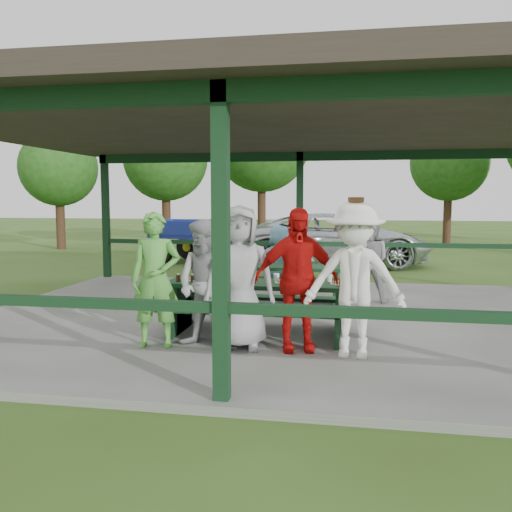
% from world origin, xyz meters
% --- Properties ---
extents(ground, '(90.00, 90.00, 0.00)m').
position_xyz_m(ground, '(0.00, 0.00, 0.00)').
color(ground, '#334F18').
rests_on(ground, ground).
extents(concrete_slab, '(10.00, 8.00, 0.10)m').
position_xyz_m(concrete_slab, '(0.00, 0.00, 0.05)').
color(concrete_slab, slate).
rests_on(concrete_slab, ground).
extents(pavilion_structure, '(10.60, 8.60, 3.24)m').
position_xyz_m(pavilion_structure, '(0.00, 0.00, 3.17)').
color(pavilion_structure, black).
rests_on(pavilion_structure, concrete_slab).
extents(picnic_table_near, '(2.63, 1.39, 0.75)m').
position_xyz_m(picnic_table_near, '(-0.10, -1.20, 0.58)').
color(picnic_table_near, black).
rests_on(picnic_table_near, concrete_slab).
extents(picnic_table_far, '(2.85, 1.39, 0.75)m').
position_xyz_m(picnic_table_far, '(-0.30, 0.80, 0.58)').
color(picnic_table_far, black).
rests_on(picnic_table_far, concrete_slab).
extents(table_setting, '(2.41, 0.45, 0.10)m').
position_xyz_m(table_setting, '(-0.02, -1.16, 0.88)').
color(table_setting, white).
rests_on(table_setting, picnic_table_near).
extents(contestant_green, '(0.72, 0.54, 1.77)m').
position_xyz_m(contestant_green, '(-1.30, -2.10, 0.99)').
color(contestant_green, '#50A03B').
rests_on(contestant_green, concrete_slab).
extents(contestant_grey_left, '(0.97, 0.86, 1.67)m').
position_xyz_m(contestant_grey_left, '(-0.63, -2.08, 0.93)').
color(contestant_grey_left, '#9B9B9E').
rests_on(contestant_grey_left, concrete_slab).
extents(contestant_grey_mid, '(1.00, 0.75, 1.86)m').
position_xyz_m(contestant_grey_mid, '(-0.20, -2.00, 1.03)').
color(contestant_grey_mid, '#99999B').
rests_on(contestant_grey_mid, concrete_slab).
extents(contestant_red, '(1.15, 0.70, 1.83)m').
position_xyz_m(contestant_red, '(0.53, -1.96, 1.01)').
color(contestant_red, red).
rests_on(contestant_red, concrete_slab).
extents(contestant_white_fedora, '(1.27, 0.78, 1.95)m').
position_xyz_m(contestant_white_fedora, '(1.25, -2.13, 1.05)').
color(contestant_white_fedora, white).
rests_on(contestant_white_fedora, concrete_slab).
extents(spectator_lblue, '(1.41, 0.85, 1.45)m').
position_xyz_m(spectator_lblue, '(-0.16, 1.55, 0.83)').
color(spectator_lblue, '#95D0E6').
rests_on(spectator_lblue, concrete_slab).
extents(spectator_blue, '(0.59, 0.39, 1.61)m').
position_xyz_m(spectator_blue, '(-1.58, 2.28, 0.90)').
color(spectator_blue, '#3F58A3').
rests_on(spectator_blue, concrete_slab).
extents(spectator_grey, '(0.80, 0.64, 1.56)m').
position_xyz_m(spectator_grey, '(1.54, 1.57, 0.88)').
color(spectator_grey, gray).
rests_on(spectator_grey, concrete_slab).
extents(pickup_truck, '(6.13, 3.59, 1.60)m').
position_xyz_m(pickup_truck, '(0.66, 7.87, 0.80)').
color(pickup_truck, silver).
rests_on(pickup_truck, ground).
extents(farm_trailer, '(4.21, 2.46, 1.46)m').
position_xyz_m(farm_trailer, '(-3.55, 7.89, 0.72)').
color(farm_trailer, navy).
rests_on(farm_trailer, ground).
extents(tree_far_left, '(3.47, 3.47, 5.42)m').
position_xyz_m(tree_far_left, '(-6.44, 12.82, 3.67)').
color(tree_far_left, '#362115').
rests_on(tree_far_left, ground).
extents(tree_left, '(4.14, 4.14, 6.47)m').
position_xyz_m(tree_left, '(-2.72, 14.66, 4.38)').
color(tree_left, '#362115').
rests_on(tree_left, ground).
extents(tree_mid, '(3.44, 3.44, 5.38)m').
position_xyz_m(tree_mid, '(5.42, 16.95, 3.64)').
color(tree_mid, '#362115').
rests_on(tree_mid, ground).
extents(tree_edge_left, '(3.10, 3.10, 4.85)m').
position_xyz_m(tree_edge_left, '(-10.51, 11.57, 3.28)').
color(tree_edge_left, '#362115').
rests_on(tree_edge_left, ground).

